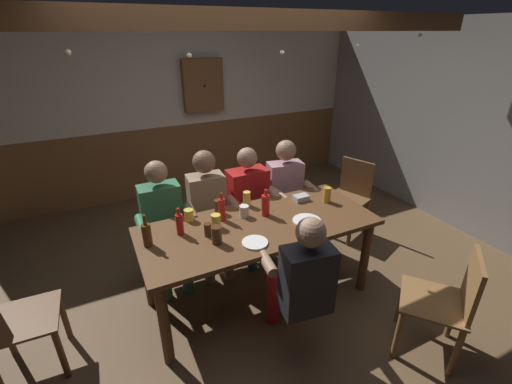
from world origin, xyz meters
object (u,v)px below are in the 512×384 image
at_px(pint_glass_0, 327,195).
at_px(pint_glass_5, 217,235).
at_px(person_4, 301,279).
at_px(dining_table, 259,234).
at_px(bottle_1, 266,205).
at_px(pint_glass_6, 244,211).
at_px(pint_glass_3, 208,230).
at_px(bottle_0, 222,209).
at_px(pint_glass_2, 219,206).
at_px(person_2, 250,199).
at_px(bottle_3, 180,224).
at_px(chair_empty_near_right, 350,195).
at_px(chair_empty_near_left, 446,302).
at_px(wall_dart_cabinet, 203,85).
at_px(person_1, 209,207).
at_px(condiment_caddy, 301,198).
at_px(pint_glass_1, 216,221).
at_px(plate_1, 307,221).
at_px(person_0, 164,219).
at_px(chair_empty_far_end, 8,320).
at_px(pint_glass_7, 189,215).
at_px(pint_glass_4, 247,199).
at_px(plate_0, 255,243).
at_px(person_3, 287,191).
at_px(bottle_2, 147,235).

xyz_separation_m(pint_glass_0, pint_glass_5, (-1.17, -0.20, -0.00)).
bearing_deg(person_4, dining_table, 99.27).
xyz_separation_m(bottle_1, pint_glass_6, (-0.18, 0.06, -0.05)).
bearing_deg(pint_glass_0, pint_glass_3, -176.74).
xyz_separation_m(bottle_0, pint_glass_2, (0.02, 0.13, -0.04)).
height_order(person_2, bottle_3, person_2).
height_order(chair_empty_near_right, pint_glass_5, pint_glass_5).
bearing_deg(chair_empty_near_left, pint_glass_5, 103.41).
bearing_deg(wall_dart_cabinet, person_1, -108.26).
bearing_deg(condiment_caddy, pint_glass_0, -34.49).
bearing_deg(pint_glass_5, bottle_1, 22.85).
height_order(person_1, chair_empty_near_left, person_1).
xyz_separation_m(person_1, pint_glass_3, (-0.21, -0.62, 0.15)).
relative_size(dining_table, pint_glass_1, 16.90).
bearing_deg(person_1, plate_1, 131.81).
bearing_deg(person_0, chair_empty_far_end, 26.19).
bearing_deg(chair_empty_far_end, pint_glass_7, 102.63).
distance_m(person_2, chair_empty_far_end, 2.17).
bearing_deg(person_4, pint_glass_4, 96.27).
height_order(dining_table, pint_glass_7, pint_glass_7).
distance_m(person_0, pint_glass_5, 0.81).
bearing_deg(chair_empty_near_left, pint_glass_6, 87.81).
height_order(person_0, bottle_1, person_0).
height_order(person_4, plate_0, person_4).
relative_size(person_0, bottle_1, 4.93).
relative_size(chair_empty_far_end, bottle_1, 3.62).
height_order(pint_glass_3, pint_glass_4, pint_glass_4).
bearing_deg(person_1, pint_glass_7, 53.39).
distance_m(condiment_caddy, pint_glass_0, 0.24).
bearing_deg(person_0, pint_glass_7, 117.48).
bearing_deg(person_3, condiment_caddy, 85.54).
distance_m(chair_empty_near_right, pint_glass_0, 0.94).
distance_m(pint_glass_0, wall_dart_cabinet, 2.57).
relative_size(person_2, chair_empty_near_right, 1.35).
bearing_deg(dining_table, chair_empty_near_left, -50.24).
xyz_separation_m(person_1, pint_glass_6, (0.17, -0.47, 0.14)).
xyz_separation_m(person_1, wall_dart_cabinet, (0.62, 1.89, 0.87)).
relative_size(person_4, pint_glass_5, 8.35).
bearing_deg(pint_glass_1, person_0, 121.81).
height_order(pint_glass_3, pint_glass_6, pint_glass_3).
distance_m(person_4, pint_glass_3, 0.81).
height_order(person_1, bottle_2, person_1).
xyz_separation_m(pint_glass_0, wall_dart_cabinet, (-0.36, 2.44, 0.70)).
height_order(person_3, pint_glass_3, person_3).
height_order(condiment_caddy, bottle_3, bottle_3).
height_order(chair_empty_near_right, wall_dart_cabinet, wall_dart_cabinet).
bearing_deg(person_4, plate_1, 61.01).
relative_size(dining_table, person_4, 1.67).
bearing_deg(chair_empty_near_right, pint_glass_0, 102.52).
height_order(chair_empty_near_right, bottle_3, bottle_3).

